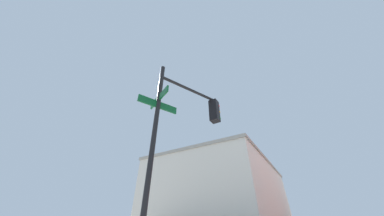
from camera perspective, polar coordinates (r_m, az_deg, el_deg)
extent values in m
cylinder|color=black|center=(4.02, -13.32, -14.66)|extent=(0.12, 0.12, 5.45)
cylinder|color=black|center=(5.59, -0.71, 6.12)|extent=(0.86, 1.91, 0.09)
cube|color=black|center=(5.85, 7.46, -1.01)|extent=(0.28, 0.28, 0.80)
sphere|color=red|center=(6.08, 8.34, 0.54)|extent=(0.18, 0.18, 0.18)
sphere|color=orange|center=(5.94, 8.54, -1.46)|extent=(0.18, 0.18, 0.18)
sphere|color=green|center=(5.81, 8.74, -3.54)|extent=(0.18, 0.18, 0.18)
cube|color=#0F5128|center=(4.61, -11.22, 1.11)|extent=(0.46, 1.03, 0.20)
cube|color=#0F5128|center=(4.73, -10.93, 3.30)|extent=(0.94, 0.42, 0.20)
cube|color=silver|center=(32.06, 11.07, -27.60)|extent=(15.79, 24.30, 8.99)
cube|color=#9D998E|center=(32.83, 10.15, -19.46)|extent=(16.09, 24.60, 0.40)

